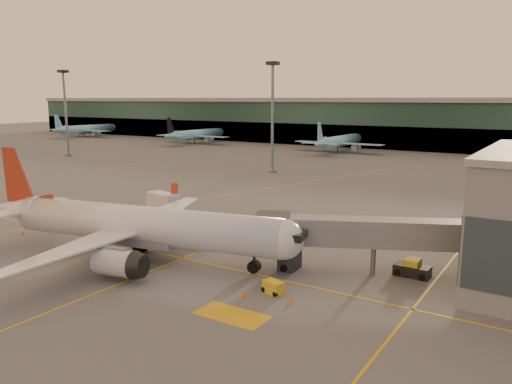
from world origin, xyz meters
The scene contains 14 objects.
ground centered at (0.00, 0.00, 0.00)m, with size 600.00×600.00×0.00m, color #4C4F54.
taxi_markings centered at (-7.32, 44.49, 0.01)m, with size 100.12×173.00×0.01m.
terminal centered at (0.00, 141.79, 8.76)m, with size 400.00×20.00×17.60m.
mast_west_far centered at (-90.00, 62.00, 14.86)m, with size 2.40×2.40×25.60m.
mast_west_near centered at (-20.00, 66.00, 14.86)m, with size 2.40×2.40×25.60m.
distant_aircraft_row centered at (-53.75, 118.00, 0.00)m, with size 225.00×34.00×13.00m.
main_airplane centered at (0.90, 1.95, 3.79)m, with size 38.37×34.86×11.66m.
jet_bridge centered at (25.50, 12.06, 4.00)m, with size 23.44×13.05×5.80m.
catering_truck centered at (-9.07, 17.08, 2.23)m, with size 5.36×3.11×3.92m.
gpu_cart centered at (18.42, 1.80, 0.55)m, with size 2.19×1.68×1.14m.
pushback_tug centered at (27.72, 13.01, 0.71)m, with size 3.45×1.95×1.75m.
cone_nose centered at (20.97, 0.40, 0.26)m, with size 0.42×0.42×0.53m.
cone_tail centered at (-18.64, 1.24, 0.29)m, with size 0.47×0.47×0.60m.
cone_fwd centered at (16.73, -0.61, 0.27)m, with size 0.44×0.44×0.56m.
Camera 1 is at (40.04, -34.79, 17.25)m, focal length 35.00 mm.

